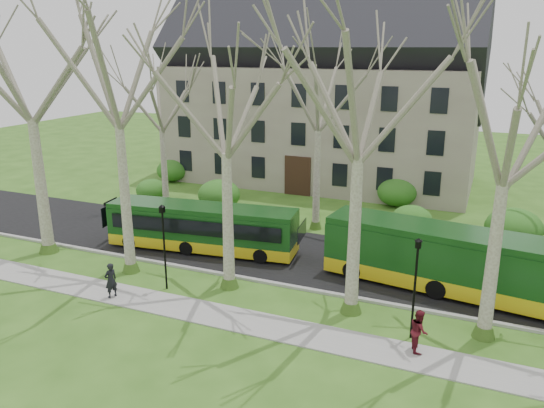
% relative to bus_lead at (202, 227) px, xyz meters
% --- Properties ---
extents(ground, '(120.00, 120.00, 0.00)m').
position_rel_bus_lead_xyz_m(ground, '(6.95, -4.26, -1.46)').
color(ground, '#325D1A').
rests_on(ground, ground).
extents(sidewalk, '(70.00, 2.00, 0.06)m').
position_rel_bus_lead_xyz_m(sidewalk, '(6.95, -6.76, -1.43)').
color(sidewalk, gray).
rests_on(sidewalk, ground).
extents(road, '(80.00, 8.00, 0.06)m').
position_rel_bus_lead_xyz_m(road, '(6.95, 1.24, -1.43)').
color(road, black).
rests_on(road, ground).
extents(curb, '(80.00, 0.25, 0.14)m').
position_rel_bus_lead_xyz_m(curb, '(6.95, -2.76, -1.39)').
color(curb, '#A5A39E').
rests_on(curb, ground).
extents(building, '(26.50, 12.20, 16.00)m').
position_rel_bus_lead_xyz_m(building, '(0.95, 19.74, 6.61)').
color(building, gray).
rests_on(building, ground).
extents(tree_row_verge, '(49.00, 7.00, 14.00)m').
position_rel_bus_lead_xyz_m(tree_row_verge, '(6.95, -3.96, 5.54)').
color(tree_row_verge, gray).
rests_on(tree_row_verge, ground).
extents(tree_row_far, '(33.00, 7.00, 12.00)m').
position_rel_bus_lead_xyz_m(tree_row_far, '(5.62, 6.74, 4.54)').
color(tree_row_far, gray).
rests_on(tree_row_far, ground).
extents(lamp_row, '(36.22, 0.22, 4.30)m').
position_rel_bus_lead_xyz_m(lamp_row, '(6.95, -5.26, 1.11)').
color(lamp_row, black).
rests_on(lamp_row, ground).
extents(hedges, '(30.60, 8.60, 2.00)m').
position_rel_bus_lead_xyz_m(hedges, '(2.28, 9.74, -0.46)').
color(hedges, '#30641C').
rests_on(hedges, ground).
extents(bus_lead, '(11.40, 3.67, 2.80)m').
position_rel_bus_lead_xyz_m(bus_lead, '(0.00, 0.00, 0.00)').
color(bus_lead, '#124014').
rests_on(bus_lead, road).
extents(bus_follow, '(13.24, 4.45, 3.25)m').
position_rel_bus_lead_xyz_m(bus_follow, '(14.31, -0.15, 0.22)').
color(bus_follow, '#124014').
rests_on(bus_follow, road).
extents(pedestrian_a, '(0.60, 0.74, 1.74)m').
position_rel_bus_lead_xyz_m(pedestrian_a, '(-0.90, -7.15, -0.53)').
color(pedestrian_a, black).
rests_on(pedestrian_a, sidewalk).
extents(pedestrian_b, '(0.90, 1.01, 1.74)m').
position_rel_bus_lead_xyz_m(pedestrian_b, '(13.36, -6.24, -0.53)').
color(pedestrian_b, '#57131D').
rests_on(pedestrian_b, sidewalk).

